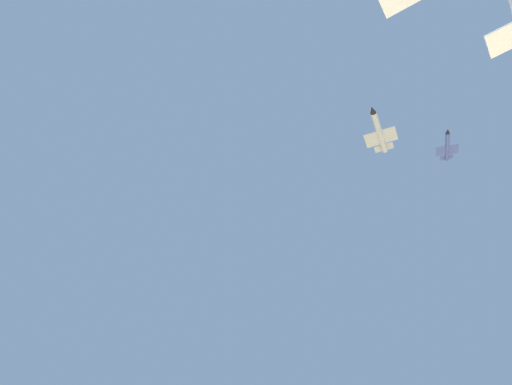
% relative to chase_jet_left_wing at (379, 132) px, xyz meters
% --- Properties ---
extents(chase_jet_left_wing, '(15.32, 8.81, 4.00)m').
position_rel_chase_jet_left_wing_xyz_m(chase_jet_left_wing, '(0.00, 0.00, 0.00)').
color(chase_jet_left_wing, '#999EA3').
extents(chase_jet_trailing, '(15.04, 9.14, 4.00)m').
position_rel_chase_jet_left_wing_xyz_m(chase_jet_trailing, '(-58.55, 6.81, 46.16)').
color(chase_jet_trailing, '#38478C').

